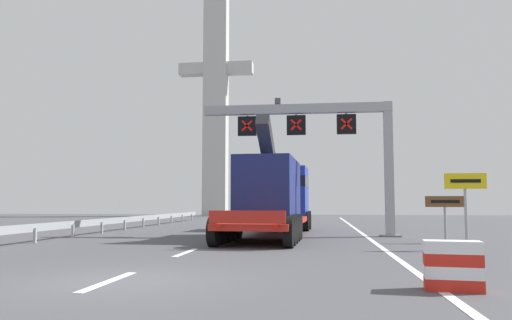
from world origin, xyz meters
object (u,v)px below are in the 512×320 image
Objects in this scene: overhead_lane_gantry at (324,131)px; bridge_pylon_distant at (216,94)px; tourist_info_sign_brown at (445,207)px; heavy_haul_truck_red at (276,195)px; exit_sign_yellow at (466,192)px; crash_barrier_striped at (453,266)px.

overhead_lane_gantry is 37.71m from bridge_pylon_distant.
overhead_lane_gantry is at bearing 142.63° from tourist_info_sign_brown.
tourist_info_sign_brown is 43.61m from bridge_pylon_distant.
exit_sign_yellow is (7.09, -7.33, -0.04)m from heavy_haul_truck_red.
heavy_haul_truck_red is 13.38× the size of crash_barrier_striped.
tourist_info_sign_brown is (4.68, -3.57, -3.63)m from overhead_lane_gantry.
bridge_pylon_distant reaches higher than overhead_lane_gantry.
bridge_pylon_distant is (-10.13, 33.31, 12.74)m from heavy_haul_truck_red.
tourist_info_sign_brown is (0.00, 2.86, -0.54)m from exit_sign_yellow.
exit_sign_yellow is 8.69m from crash_barrier_striped.
tourist_info_sign_brown is 0.06× the size of bridge_pylon_distant.
overhead_lane_gantry is at bearing -69.86° from bridge_pylon_distant.
overhead_lane_gantry is 0.33× the size of bridge_pylon_distant.
tourist_info_sign_brown is at bearing -32.25° from heavy_haul_truck_red.
overhead_lane_gantry is 6.92m from tourist_info_sign_brown.
heavy_haul_truck_red is at bearing 147.75° from tourist_info_sign_brown.
exit_sign_yellow is at bearing -67.04° from bridge_pylon_distant.
bridge_pylon_distant reaches higher than tourist_info_sign_brown.
tourist_info_sign_brown is (7.09, -4.48, -0.58)m from heavy_haul_truck_red.
tourist_info_sign_brown reaches higher than crash_barrier_striped.
exit_sign_yellow is at bearing -90.06° from tourist_info_sign_brown.
tourist_info_sign_brown is 11.36m from crash_barrier_striped.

